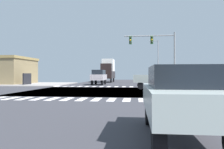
# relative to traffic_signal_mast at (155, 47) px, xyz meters

# --- Properties ---
(ground) EXTENTS (90.00, 90.00, 0.05)m
(ground) POSITION_rel_traffic_signal_mast_xyz_m (-6.34, -7.00, -5.22)
(ground) COLOR #36363C
(sidewalk_corner_ne) EXTENTS (12.00, 12.00, 0.14)m
(sidewalk_corner_ne) POSITION_rel_traffic_signal_mast_xyz_m (6.66, 5.00, -5.13)
(sidewalk_corner_ne) COLOR #A09B91
(sidewalk_corner_ne) RESTS_ON ground
(sidewalk_corner_nw) EXTENTS (12.00, 12.00, 0.14)m
(sidewalk_corner_nw) POSITION_rel_traffic_signal_mast_xyz_m (-19.34, 5.00, -5.13)
(sidewalk_corner_nw) COLOR #9C9592
(sidewalk_corner_nw) RESTS_ON ground
(crosswalk_near) EXTENTS (13.50, 2.00, 0.01)m
(crosswalk_near) POSITION_rel_traffic_signal_mast_xyz_m (-6.59, -14.30, -5.19)
(crosswalk_near) COLOR white
(crosswalk_near) RESTS_ON ground
(crosswalk_far) EXTENTS (13.50, 2.00, 0.01)m
(crosswalk_far) POSITION_rel_traffic_signal_mast_xyz_m (-6.59, 0.30, -5.19)
(crosswalk_far) COLOR white
(crosswalk_far) RESTS_ON ground
(traffic_signal_mast) EXTENTS (6.51, 0.55, 7.05)m
(traffic_signal_mast) POSITION_rel_traffic_signal_mast_xyz_m (0.00, 0.00, 0.00)
(traffic_signal_mast) COLOR gray
(traffic_signal_mast) RESTS_ON ground
(street_lamp) EXTENTS (1.78, 0.32, 8.24)m
(street_lamp) POSITION_rel_traffic_signal_mast_xyz_m (1.55, 14.32, -0.29)
(street_lamp) COLOR gray
(street_lamp) RESTS_ON ground
(box_truck_farside_2) EXTENTS (2.40, 7.20, 4.85)m
(box_truck_farside_2) POSITION_rel_traffic_signal_mast_xyz_m (-8.34, 16.63, -2.63)
(box_truck_farside_2) COLOR black
(box_truck_farside_2) RESTS_ON ground
(suv_queued_1) EXTENTS (1.96, 4.60, 2.34)m
(suv_queued_1) POSITION_rel_traffic_signal_mast_xyz_m (-8.34, 5.46, -3.80)
(suv_queued_1) COLOR black
(suv_queued_1) RESTS_ON ground
(pickup_leading_1) EXTENTS (5.10, 2.00, 2.35)m
(pickup_leading_1) POSITION_rel_traffic_signal_mast_xyz_m (-0.07, -3.50, -3.91)
(pickup_leading_1) COLOR black
(pickup_leading_1) RESTS_ON ground
(sedan_trailing_1) EXTENTS (1.80, 4.30, 1.88)m
(sedan_trailing_1) POSITION_rel_traffic_signal_mast_xyz_m (-1.34, -22.57, -4.08)
(sedan_trailing_1) COLOR black
(sedan_trailing_1) RESTS_ON ground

